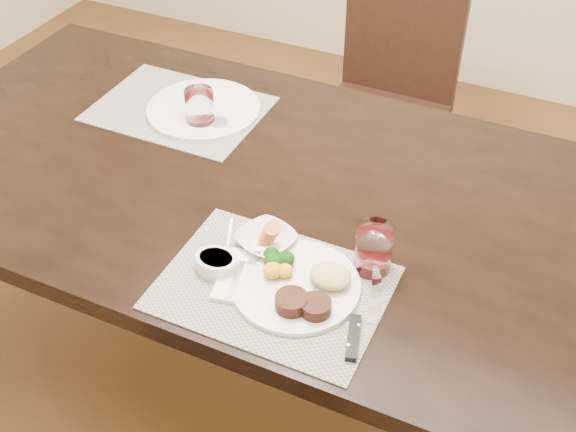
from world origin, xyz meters
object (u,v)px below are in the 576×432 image
at_px(dinner_plate, 301,285).
at_px(cracker_bowl, 266,240).
at_px(chair_far, 389,92).
at_px(wine_glass_near, 374,251).
at_px(steak_knife, 359,327).
at_px(far_plate, 204,109).

bearing_deg(dinner_plate, cracker_bowl, 166.53).
relative_size(chair_far, dinner_plate, 3.38).
relative_size(chair_far, wine_glass_near, 8.32).
height_order(chair_far, cracker_bowl, chair_far).
bearing_deg(steak_knife, far_plate, 124.77).
distance_m(chair_far, cracker_bowl, 1.17).
height_order(dinner_plate, cracker_bowl, cracker_bowl).
distance_m(chair_far, steak_knife, 1.35).
xyz_separation_m(chair_far, dinner_plate, (0.21, -1.23, 0.27)).
height_order(wine_glass_near, far_plate, wine_glass_near).
height_order(chair_far, dinner_plate, chair_far).
relative_size(dinner_plate, wine_glass_near, 2.46).
bearing_deg(far_plate, cracker_bowl, -46.09).
xyz_separation_m(cracker_bowl, wine_glass_near, (0.23, 0.03, 0.03)).
distance_m(steak_knife, cracker_bowl, 0.30).
xyz_separation_m(dinner_plate, steak_knife, (0.14, -0.05, -0.01)).
relative_size(steak_knife, wine_glass_near, 2.37).
relative_size(chair_far, far_plate, 2.88).
bearing_deg(dinner_plate, steak_knife, 5.34).
distance_m(steak_knife, wine_glass_near, 0.18).
distance_m(dinner_plate, far_plate, 0.73).
bearing_deg(far_plate, chair_far, 66.50).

